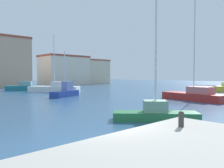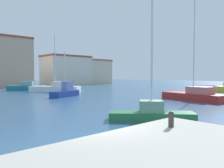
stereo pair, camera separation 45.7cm
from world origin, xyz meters
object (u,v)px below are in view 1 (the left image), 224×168
object	(u,v)px
sailboat_red_inner_mooring	(195,95)
mooring_bollard	(181,118)
sailboat_green_far_right	(155,113)
motorboat_teal_center_channel	(25,87)
sailboat_white_mid_harbor	(55,88)
sailboat_blue_behind_lamppost	(66,92)

from	to	relation	value
sailboat_red_inner_mooring	mooring_bollard	bearing A→B (deg)	-154.77
mooring_bollard	sailboat_green_far_right	size ratio (longest dim) A/B	0.07
motorboat_teal_center_channel	sailboat_white_mid_harbor	world-z (taller)	sailboat_white_mid_harbor
sailboat_green_far_right	sailboat_white_mid_harbor	xyz separation A→B (m)	(6.81, 24.66, 0.16)
sailboat_red_inner_mooring	sailboat_white_mid_harbor	distance (m)	21.81
mooring_bollard	sailboat_white_mid_harbor	size ratio (longest dim) A/B	0.06
mooring_bollard	sailboat_red_inner_mooring	world-z (taller)	sailboat_red_inner_mooring
mooring_bollard	motorboat_teal_center_channel	xyz separation A→B (m)	(9.14, 35.78, -0.76)
motorboat_teal_center_channel	sailboat_white_mid_harbor	xyz separation A→B (m)	(2.14, -6.83, 0.06)
motorboat_teal_center_channel	mooring_bollard	bearing A→B (deg)	-104.33
motorboat_teal_center_channel	sailboat_red_inner_mooring	size ratio (longest dim) A/B	0.55
sailboat_blue_behind_lamppost	sailboat_white_mid_harbor	xyz separation A→B (m)	(2.91, 7.93, -0.01)
motorboat_teal_center_channel	sailboat_blue_behind_lamppost	bearing A→B (deg)	-93.00
sailboat_red_inner_mooring	sailboat_white_mid_harbor	bearing A→B (deg)	103.71
sailboat_red_inner_mooring	sailboat_green_far_right	world-z (taller)	sailboat_red_inner_mooring
mooring_bollard	sailboat_red_inner_mooring	xyz separation A→B (m)	(16.45, 7.75, -0.73)
mooring_bollard	sailboat_green_far_right	world-z (taller)	sailboat_green_far_right
sailboat_blue_behind_lamppost	sailboat_red_inner_mooring	bearing A→B (deg)	-58.64
mooring_bollard	sailboat_white_mid_harbor	world-z (taller)	sailboat_white_mid_harbor
sailboat_green_far_right	sailboat_white_mid_harbor	size ratio (longest dim) A/B	0.81
mooring_bollard	sailboat_blue_behind_lamppost	xyz separation A→B (m)	(8.37, 21.01, -0.69)
sailboat_blue_behind_lamppost	motorboat_teal_center_channel	world-z (taller)	sailboat_blue_behind_lamppost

